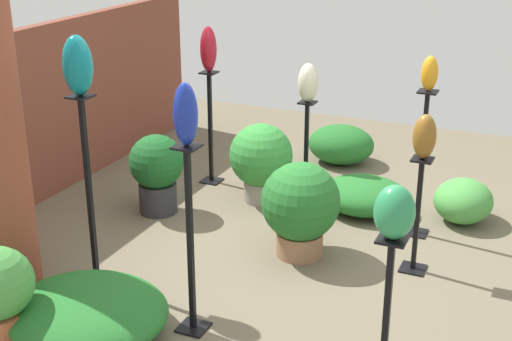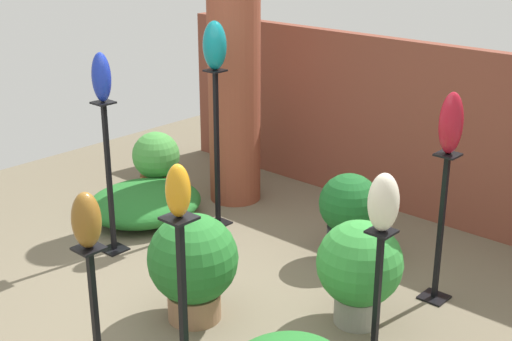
{
  "view_description": "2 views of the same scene",
  "coord_description": "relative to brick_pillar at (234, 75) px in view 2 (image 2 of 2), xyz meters",
  "views": [
    {
      "loc": [
        -5.05,
        -1.91,
        2.8
      ],
      "look_at": [
        -0.1,
        0.29,
        0.72
      ],
      "focal_mm": 50.0,
      "sensor_mm": 36.0,
      "label": 1
    },
    {
      "loc": [
        3.36,
        -3.14,
        2.81
      ],
      "look_at": [
        0.21,
        0.33,
        1.1
      ],
      "focal_mm": 50.0,
      "sensor_mm": 36.0,
      "label": 2
    }
  ],
  "objects": [
    {
      "name": "art_vase_teal",
      "position": [
        0.33,
        -0.59,
        0.4
      ],
      "size": [
        0.21,
        0.21,
        0.43
      ],
      "primitive_type": "ellipsoid",
      "color": "#0F727A",
      "rests_on": "pedestal_teal"
    },
    {
      "name": "potted_plant_near_pillar",
      "position": [
        -0.62,
        -0.53,
        -0.91
      ],
      "size": [
        0.49,
        0.49,
        0.7
      ],
      "color": "#B25B38",
      "rests_on": "ground"
    },
    {
      "name": "brick_pillar",
      "position": [
        0.0,
        0.0,
        0.0
      ],
      "size": [
        0.52,
        0.52,
        2.6
      ],
      "primitive_type": "cylinder",
      "color": "brown",
      "rests_on": "ground"
    },
    {
      "name": "potted_plant_mid_left",
      "position": [
        2.3,
        -1.13,
        -0.86
      ],
      "size": [
        0.62,
        0.62,
        0.78
      ],
      "color": "gray",
      "rests_on": "ground"
    },
    {
      "name": "art_vase_bronze",
      "position": [
        1.51,
        -2.81,
        -0.18
      ],
      "size": [
        0.17,
        0.18,
        0.35
      ],
      "primitive_type": "ellipsoid",
      "color": "brown",
      "rests_on": "pedestal_bronze"
    },
    {
      "name": "brick_wall_back",
      "position": [
        1.41,
        0.89,
        -0.46
      ],
      "size": [
        5.6,
        0.12,
        1.69
      ],
      "primitive_type": "cube",
      "color": "brown",
      "rests_on": "ground"
    },
    {
      "name": "pedestal_cobalt",
      "position": [
        0.05,
        -1.6,
        -0.68
      ],
      "size": [
        0.2,
        0.2,
        1.34
      ],
      "color": "black",
      "rests_on": "ground"
    },
    {
      "name": "art_vase_amber",
      "position": [
        2.18,
        -2.69,
        0.15
      ],
      "size": [
        0.13,
        0.14,
        0.29
      ],
      "primitive_type": "ellipsoid",
      "color": "orange",
      "rests_on": "pedestal_amber"
    },
    {
      "name": "potted_plant_front_left",
      "position": [
        1.66,
        -0.34,
        -0.87
      ],
      "size": [
        0.51,
        0.51,
        0.76
      ],
      "color": "#2D2D33",
      "rests_on": "ground"
    },
    {
      "name": "ground_plane",
      "position": [
        1.41,
        -1.8,
        -1.3
      ],
      "size": [
        8.0,
        8.0,
        0.0
      ],
      "primitive_type": "plane",
      "color": "#6B604C"
    },
    {
      "name": "pedestal_amber",
      "position": [
        2.18,
        -2.69,
        -0.7
      ],
      "size": [
        0.2,
        0.2,
        1.31
      ],
      "color": "black",
      "rests_on": "ground"
    },
    {
      "name": "foliage_bed_east",
      "position": [
        -0.29,
        -0.97,
        -1.14
      ],
      "size": [
        1.02,
        1.13,
        0.32
      ],
      "primitive_type": "ellipsoid",
      "color": "#236B28",
      "rests_on": "ground"
    },
    {
      "name": "art_vase_cobalt",
      "position": [
        0.05,
        -1.6,
        0.25
      ],
      "size": [
        0.17,
        0.15,
        0.41
      ],
      "primitive_type": "ellipsoid",
      "color": "#192D9E",
      "rests_on": "pedestal_cobalt"
    },
    {
      "name": "pedestal_ivory",
      "position": [
        2.66,
        -1.46,
        -0.87
      ],
      "size": [
        0.2,
        0.2,
        0.95
      ],
      "color": "black",
      "rests_on": "ground"
    },
    {
      "name": "potted_plant_mid_right",
      "position": [
        1.39,
        -1.88,
        -0.86
      ],
      "size": [
        0.65,
        0.65,
        0.81
      ],
      "color": "#936B4C",
      "rests_on": "ground"
    },
    {
      "name": "pedestal_bronze",
      "position": [
        1.51,
        -2.81,
        -0.87
      ],
      "size": [
        0.2,
        0.2,
        0.95
      ],
      "color": "black",
      "rests_on": "ground"
    },
    {
      "name": "art_vase_ruby",
      "position": [
        2.55,
        -0.45,
        0.1
      ],
      "size": [
        0.17,
        0.16,
        0.45
      ],
      "primitive_type": "ellipsoid",
      "color": "maroon",
      "rests_on": "pedestal_ruby"
    },
    {
      "name": "art_vase_ivory",
      "position": [
        2.66,
        -1.46,
        -0.16
      ],
      "size": [
        0.19,
        0.2,
        0.38
      ],
      "primitive_type": "ellipsoid",
      "color": "beige",
      "rests_on": "pedestal_ivory"
    },
    {
      "name": "pedestal_ruby",
      "position": [
        2.55,
        -0.45,
        -0.76
      ],
      "size": [
        0.2,
        0.2,
        1.18
      ],
      "color": "black",
      "rests_on": "ground"
    },
    {
      "name": "pedestal_teal",
      "position": [
        0.33,
        -0.59,
        -0.61
      ],
      "size": [
        0.2,
        0.2,
        1.49
      ],
      "color": "black",
      "rests_on": "ground"
    }
  ]
}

